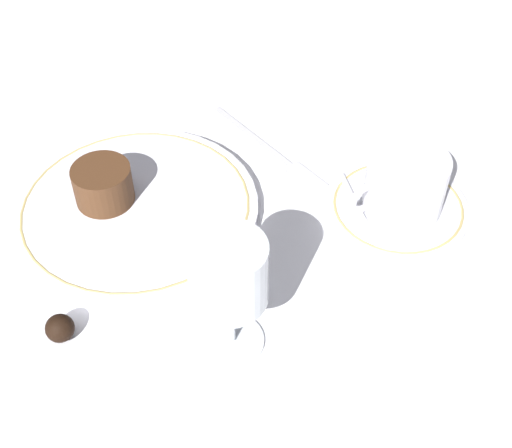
% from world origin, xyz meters
% --- Properties ---
extents(ground_plane, '(3.00, 3.00, 0.00)m').
position_xyz_m(ground_plane, '(0.00, 0.00, 0.00)').
color(ground_plane, white).
extents(dinner_plate, '(0.25, 0.25, 0.01)m').
position_xyz_m(dinner_plate, '(0.00, -0.01, 0.01)').
color(dinner_plate, white).
rests_on(dinner_plate, ground_plane).
extents(saucer, '(0.15, 0.15, 0.01)m').
position_xyz_m(saucer, '(-0.24, 0.12, 0.01)').
color(saucer, white).
rests_on(saucer, ground_plane).
extents(coffee_cup, '(0.11, 0.08, 0.06)m').
position_xyz_m(coffee_cup, '(-0.24, 0.12, 0.04)').
color(coffee_cup, white).
rests_on(coffee_cup, saucer).
extents(spoon, '(0.04, 0.10, 0.00)m').
position_xyz_m(spoon, '(-0.19, 0.11, 0.01)').
color(spoon, silver).
rests_on(spoon, saucer).
extents(wine_glass, '(0.06, 0.06, 0.12)m').
position_xyz_m(wine_glass, '(-0.01, 0.18, 0.09)').
color(wine_glass, silver).
rests_on(wine_glass, ground_plane).
extents(fork, '(0.05, 0.19, 0.01)m').
position_xyz_m(fork, '(-0.17, -0.02, 0.00)').
color(fork, silver).
rests_on(fork, ground_plane).
extents(dessert_cake, '(0.06, 0.06, 0.04)m').
position_xyz_m(dessert_cake, '(0.02, -0.03, 0.03)').
color(dessert_cake, '#4C2D19').
rests_on(dessert_cake, dinner_plate).
extents(chocolate_truffle, '(0.03, 0.03, 0.03)m').
position_xyz_m(chocolate_truffle, '(0.12, 0.10, 0.01)').
color(chocolate_truffle, black).
rests_on(chocolate_truffle, ground_plane).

